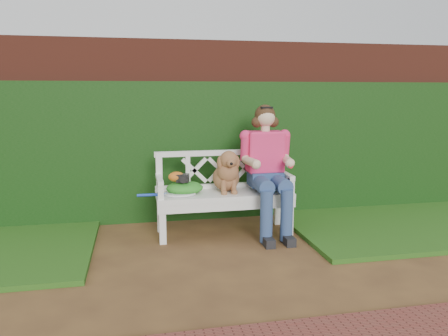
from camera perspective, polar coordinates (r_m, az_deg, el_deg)
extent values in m
plane|color=#4B301C|center=(4.02, -1.39, -13.23)|extent=(60.00, 60.00, 0.00)
cube|color=maroon|center=(5.60, -4.90, 4.99)|extent=(10.00, 0.30, 2.20)
cube|color=#1B3D13|center=(5.41, -4.59, 2.15)|extent=(10.00, 0.18, 1.70)
cube|color=#254A17|center=(5.68, 21.57, -6.66)|extent=(2.60, 2.00, 0.05)
cube|color=black|center=(4.73, -5.42, -1.31)|extent=(0.15, 0.13, 0.09)
ellipsoid|color=#BF5F19|center=(4.75, -6.22, -1.15)|extent=(0.21, 0.18, 0.11)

